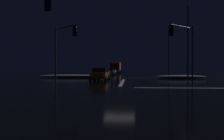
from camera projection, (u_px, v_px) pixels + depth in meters
ground at (119, 88)px, 19.87m from camera, size 120.00×120.00×0.10m
stop_line_north at (122, 82)px, 27.25m from camera, size 0.35×12.61×0.01m
centre_line_ns at (125, 78)px, 38.82m from camera, size 22.00×0.15×0.01m
crosswalk_bar_east at (213, 88)px, 19.30m from camera, size 12.61×0.40×0.01m
snow_bank_left_curb at (73, 76)px, 38.22m from camera, size 10.80×1.50×0.51m
snow_bank_right_curb at (181, 77)px, 35.23m from camera, size 7.23×1.50×0.53m
sedan_orange at (100, 74)px, 29.85m from camera, size 2.02×4.33×1.57m
sedan_green at (103, 73)px, 35.23m from camera, size 2.02×4.33×1.57m
sedan_red at (104, 72)px, 40.61m from camera, size 2.02×4.33×1.57m
sedan_blue at (109, 72)px, 47.28m from camera, size 2.02×4.33×1.57m
sedan_white at (112, 71)px, 53.51m from camera, size 2.02×4.33×1.57m
sedan_black at (115, 71)px, 60.12m from camera, size 2.02×4.33×1.57m
box_truck at (116, 67)px, 67.26m from camera, size 2.68×8.28×3.08m
traffic_signal_ne at (184, 42)px, 25.90m from camera, size 3.15×3.15×6.28m
traffic_signal_sw at (3, 15)px, 13.90m from camera, size 3.67×3.67×6.77m
traffic_signal_nw at (63, 43)px, 26.83m from camera, size 3.31×3.31×6.33m
streetlamp_right_far at (169, 50)px, 48.09m from camera, size 0.44×0.44×8.92m
streetlamp_right_near at (188, 36)px, 32.13m from camera, size 0.44×0.44×10.09m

